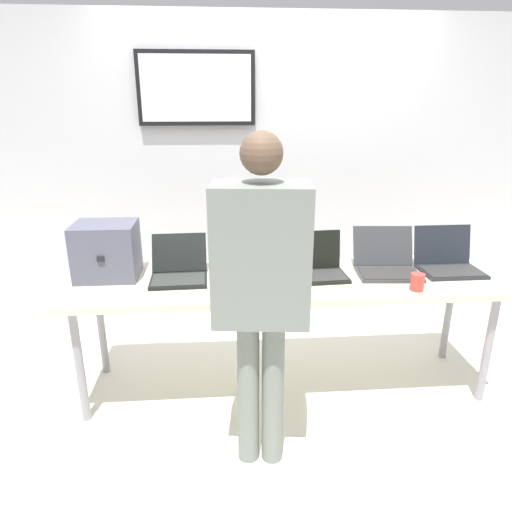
{
  "coord_description": "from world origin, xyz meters",
  "views": [
    {
      "loc": [
        -0.38,
        -2.56,
        1.79
      ],
      "look_at": [
        -0.18,
        0.06,
        0.89
      ],
      "focal_mm": 31.91,
      "sensor_mm": 36.0,
      "label": 1
    }
  ],
  "objects_px": {
    "person": "(261,278)",
    "laptop_station_1": "(248,267)",
    "laptop_station_0": "(179,269)",
    "workbench": "(286,286)",
    "laptop_station_2": "(315,266)",
    "laptop_station_3": "(386,263)",
    "equipment_box": "(107,251)",
    "coffee_mug": "(417,282)",
    "laptop_station_4": "(448,261)"
  },
  "relations": [
    {
      "from": "laptop_station_0",
      "to": "coffee_mug",
      "type": "xyz_separation_m",
      "value": [
        1.36,
        -0.3,
        -0.01
      ]
    },
    {
      "from": "laptop_station_3",
      "to": "laptop_station_4",
      "type": "height_order",
      "value": "laptop_station_4"
    },
    {
      "from": "laptop_station_3",
      "to": "laptop_station_1",
      "type": "bearing_deg",
      "value": -179.84
    },
    {
      "from": "workbench",
      "to": "laptop_station_2",
      "type": "distance_m",
      "value": 0.22
    },
    {
      "from": "equipment_box",
      "to": "laptop_station_4",
      "type": "relative_size",
      "value": 0.97
    },
    {
      "from": "laptop_station_3",
      "to": "laptop_station_2",
      "type": "bearing_deg",
      "value": -177.52
    },
    {
      "from": "laptop_station_3",
      "to": "coffee_mug",
      "type": "relative_size",
      "value": 4.11
    },
    {
      "from": "laptop_station_4",
      "to": "person",
      "type": "bearing_deg",
      "value": -151.73
    },
    {
      "from": "equipment_box",
      "to": "laptop_station_3",
      "type": "height_order",
      "value": "equipment_box"
    },
    {
      "from": "workbench",
      "to": "coffee_mug",
      "type": "bearing_deg",
      "value": -19.3
    },
    {
      "from": "laptop_station_3",
      "to": "laptop_station_4",
      "type": "distance_m",
      "value": 0.4
    },
    {
      "from": "workbench",
      "to": "laptop_station_1",
      "type": "distance_m",
      "value": 0.26
    },
    {
      "from": "person",
      "to": "laptop_station_1",
      "type": "bearing_deg",
      "value": 91.6
    },
    {
      "from": "laptop_station_4",
      "to": "coffee_mug",
      "type": "bearing_deg",
      "value": -137.29
    },
    {
      "from": "laptop_station_2",
      "to": "laptop_station_3",
      "type": "relative_size",
      "value": 0.92
    },
    {
      "from": "equipment_box",
      "to": "laptop_station_2",
      "type": "xyz_separation_m",
      "value": [
        1.26,
        -0.07,
        -0.11
      ]
    },
    {
      "from": "laptop_station_0",
      "to": "laptop_station_4",
      "type": "bearing_deg",
      "value": 0.11
    },
    {
      "from": "equipment_box",
      "to": "laptop_station_4",
      "type": "bearing_deg",
      "value": -1.35
    },
    {
      "from": "laptop_station_3",
      "to": "laptop_station_4",
      "type": "bearing_deg",
      "value": 0.05
    },
    {
      "from": "laptop_station_0",
      "to": "laptop_station_2",
      "type": "distance_m",
      "value": 0.83
    },
    {
      "from": "person",
      "to": "laptop_station_4",
      "type": "bearing_deg",
      "value": 28.27
    },
    {
      "from": "coffee_mug",
      "to": "equipment_box",
      "type": "bearing_deg",
      "value": 168.98
    },
    {
      "from": "laptop_station_4",
      "to": "person",
      "type": "distance_m",
      "value": 1.43
    },
    {
      "from": "laptop_station_1",
      "to": "coffee_mug",
      "type": "distance_m",
      "value": 0.99
    },
    {
      "from": "laptop_station_4",
      "to": "person",
      "type": "height_order",
      "value": "person"
    },
    {
      "from": "equipment_box",
      "to": "laptop_station_3",
      "type": "bearing_deg",
      "value": -1.67
    },
    {
      "from": "laptop_station_1",
      "to": "person",
      "type": "xyz_separation_m",
      "value": [
        0.02,
        -0.67,
        0.19
      ]
    },
    {
      "from": "workbench",
      "to": "laptop_station_0",
      "type": "bearing_deg",
      "value": 175.95
    },
    {
      "from": "laptop_station_2",
      "to": "person",
      "type": "height_order",
      "value": "person"
    },
    {
      "from": "laptop_station_3",
      "to": "person",
      "type": "distance_m",
      "value": 1.1
    },
    {
      "from": "equipment_box",
      "to": "coffee_mug",
      "type": "xyz_separation_m",
      "value": [
        1.79,
        -0.35,
        -0.12
      ]
    },
    {
      "from": "workbench",
      "to": "person",
      "type": "bearing_deg",
      "value": -108.57
    },
    {
      "from": "equipment_box",
      "to": "laptop_station_0",
      "type": "distance_m",
      "value": 0.45
    },
    {
      "from": "laptop_station_1",
      "to": "equipment_box",
      "type": "bearing_deg",
      "value": 176.46
    },
    {
      "from": "laptop_station_1",
      "to": "laptop_station_2",
      "type": "relative_size",
      "value": 0.94
    },
    {
      "from": "workbench",
      "to": "laptop_station_0",
      "type": "relative_size",
      "value": 6.83
    },
    {
      "from": "laptop_station_0",
      "to": "workbench",
      "type": "bearing_deg",
      "value": -4.05
    },
    {
      "from": "laptop_station_3",
      "to": "workbench",
      "type": "bearing_deg",
      "value": -175.64
    },
    {
      "from": "equipment_box",
      "to": "laptop_station_1",
      "type": "xyz_separation_m",
      "value": [
        0.85,
        -0.05,
        -0.11
      ]
    },
    {
      "from": "workbench",
      "to": "laptop_station_2",
      "type": "relative_size",
      "value": 7.04
    },
    {
      "from": "workbench",
      "to": "coffee_mug",
      "type": "xyz_separation_m",
      "value": [
        0.71,
        -0.25,
        0.1
      ]
    },
    {
      "from": "laptop_station_2",
      "to": "laptop_station_4",
      "type": "distance_m",
      "value": 0.85
    },
    {
      "from": "laptop_station_4",
      "to": "coffee_mug",
      "type": "relative_size",
      "value": 3.78
    },
    {
      "from": "laptop_station_3",
      "to": "coffee_mug",
      "type": "bearing_deg",
      "value": -75.96
    },
    {
      "from": "laptop_station_1",
      "to": "workbench",
      "type": "bearing_deg",
      "value": -11.53
    },
    {
      "from": "workbench",
      "to": "laptop_station_3",
      "type": "distance_m",
      "value": 0.65
    },
    {
      "from": "laptop_station_3",
      "to": "person",
      "type": "height_order",
      "value": "person"
    },
    {
      "from": "laptop_station_4",
      "to": "laptop_station_2",
      "type": "bearing_deg",
      "value": -178.66
    },
    {
      "from": "laptop_station_0",
      "to": "laptop_station_1",
      "type": "distance_m",
      "value": 0.42
    },
    {
      "from": "laptop_station_3",
      "to": "laptop_station_4",
      "type": "relative_size",
      "value": 1.09
    }
  ]
}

